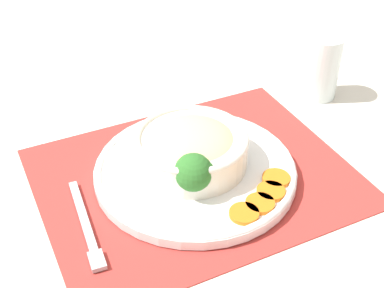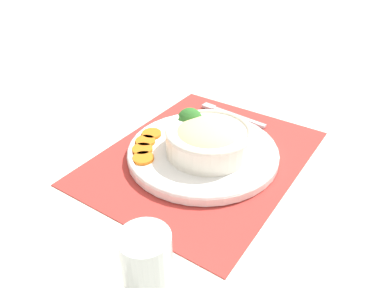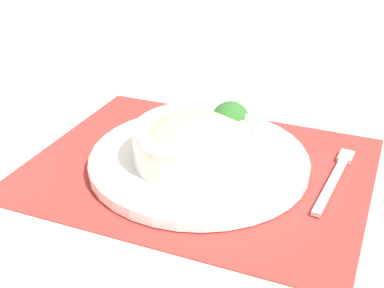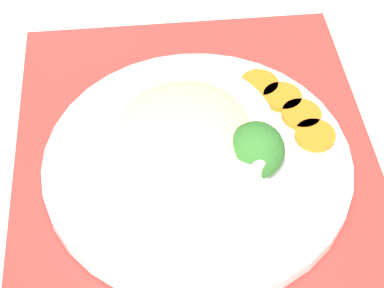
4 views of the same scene
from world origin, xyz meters
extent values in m
plane|color=beige|center=(0.00, 0.00, 0.00)|extent=(4.00, 4.00, 0.00)
cube|color=#B2332D|center=(0.00, 0.00, 0.00)|extent=(0.49, 0.39, 0.00)
cylinder|color=white|center=(0.00, 0.00, 0.01)|extent=(0.32, 0.32, 0.02)
torus|color=white|center=(0.00, 0.00, 0.02)|extent=(0.32, 0.32, 0.01)
cylinder|color=silver|center=(0.00, -0.01, 0.04)|extent=(0.17, 0.17, 0.05)
torus|color=silver|center=(0.00, -0.01, 0.07)|extent=(0.18, 0.18, 0.01)
ellipsoid|color=beige|center=(0.00, -0.01, 0.06)|extent=(0.14, 0.14, 0.05)
cylinder|color=#759E51|center=(0.03, 0.05, 0.03)|extent=(0.02, 0.02, 0.02)
sphere|color=#2D6B28|center=(0.03, 0.05, 0.06)|extent=(0.06, 0.06, 0.06)
sphere|color=#2D6B28|center=(0.01, 0.06, 0.06)|extent=(0.03, 0.03, 0.03)
sphere|color=#2D6B28|center=(0.04, 0.05, 0.06)|extent=(0.02, 0.02, 0.02)
cylinder|color=orange|center=(-0.01, 0.13, 0.02)|extent=(0.04, 0.04, 0.01)
cylinder|color=orange|center=(-0.04, 0.12, 0.02)|extent=(0.04, 0.04, 0.01)
cylinder|color=orange|center=(-0.07, 0.10, 0.02)|extent=(0.04, 0.04, 0.01)
cylinder|color=orange|center=(-0.10, 0.08, 0.02)|extent=(0.04, 0.04, 0.01)
cylinder|color=silver|center=(-0.33, -0.12, 0.06)|extent=(0.07, 0.07, 0.12)
cylinder|color=silver|center=(-0.33, -0.12, 0.04)|extent=(0.06, 0.06, 0.07)
cube|color=#B7B7BC|center=(0.19, 0.03, 0.01)|extent=(0.03, 0.18, 0.01)
cube|color=#B7B7BC|center=(0.20, 0.10, 0.01)|extent=(0.02, 0.03, 0.01)
camera|label=1|loc=(0.29, 0.58, 0.55)|focal=50.00mm
camera|label=2|loc=(-0.56, -0.33, 0.46)|focal=35.00mm
camera|label=3|loc=(0.24, -0.63, 0.40)|focal=50.00mm
camera|label=4|loc=(0.41, -0.05, 0.53)|focal=60.00mm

